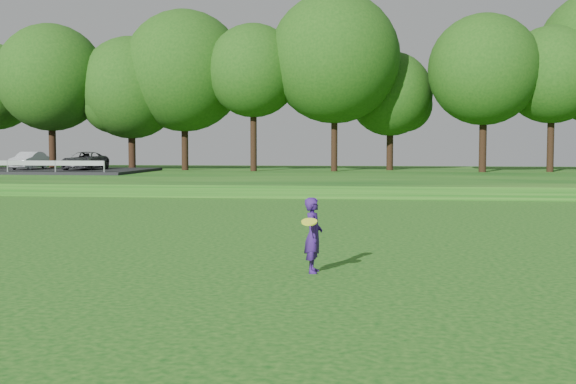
# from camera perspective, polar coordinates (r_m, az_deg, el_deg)

# --- Properties ---
(ground) EXTENTS (140.00, 140.00, 0.00)m
(ground) POSITION_cam_1_polar(r_m,az_deg,el_deg) (14.38, -7.96, -6.23)
(ground) COLOR #0D4711
(ground) RESTS_ON ground
(berm) EXTENTS (130.00, 30.00, 0.60)m
(berm) POSITION_cam_1_polar(r_m,az_deg,el_deg) (47.86, 2.71, 1.16)
(berm) COLOR #0D4711
(berm) RESTS_ON ground
(walking_path) EXTENTS (130.00, 1.60, 0.04)m
(walking_path) POSITION_cam_1_polar(r_m,az_deg,el_deg) (33.96, 0.87, -0.38)
(walking_path) COLOR gray
(walking_path) RESTS_ON ground
(treeline) EXTENTS (104.00, 7.00, 15.00)m
(treeline) POSITION_cam_1_polar(r_m,az_deg,el_deg) (52.10, 3.08, 9.97)
(treeline) COLOR #194710
(treeline) RESTS_ON berm
(woman) EXTENTS (0.36, 0.91, 1.47)m
(woman) POSITION_cam_1_polar(r_m,az_deg,el_deg) (14.02, 2.02, -3.41)
(woman) COLOR #36186C
(woman) RESTS_ON ground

